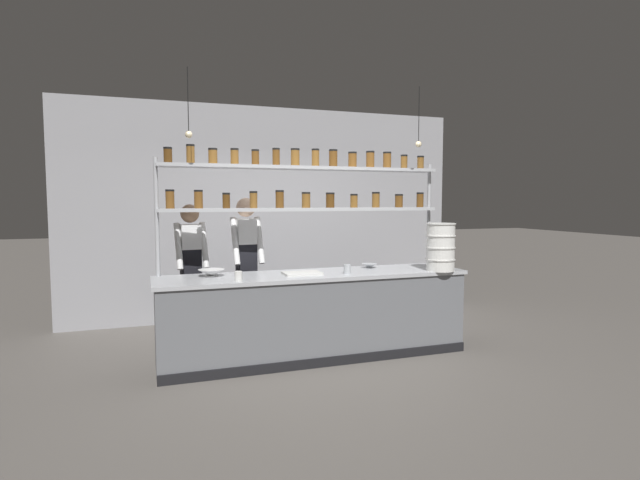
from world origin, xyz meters
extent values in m
plane|color=#5B5651|center=(0.00, 0.00, 0.00)|extent=(40.00, 40.00, 0.00)
cube|color=#939399|center=(0.00, 2.08, 1.52)|extent=(5.77, 0.12, 3.04)
cube|color=slate|center=(0.00, 0.00, 0.44)|extent=(3.31, 0.72, 0.88)
cube|color=#ADAFB5|center=(0.00, 0.00, 0.90)|extent=(3.37, 0.76, 0.04)
cube|color=black|center=(0.00, -0.36, 0.05)|extent=(3.31, 0.03, 0.10)
cylinder|color=#ADAFB5|center=(-1.61, 0.33, 1.07)|extent=(0.04, 0.04, 2.15)
cylinder|color=#ADAFB5|center=(1.61, 0.33, 1.07)|extent=(0.04, 0.04, 2.15)
cube|color=#ADAFB5|center=(0.00, 0.33, 1.60)|extent=(3.21, 0.28, 0.04)
cylinder|color=brown|center=(-1.47, 0.33, 1.71)|extent=(0.09, 0.09, 0.18)
cylinder|color=black|center=(-1.47, 0.33, 1.81)|extent=(0.09, 0.09, 0.02)
cylinder|color=brown|center=(-1.18, 0.33, 1.71)|extent=(0.09, 0.09, 0.17)
cylinder|color=black|center=(-1.18, 0.33, 1.81)|extent=(0.09, 0.09, 0.02)
cylinder|color=#513314|center=(-0.89, 0.33, 1.70)|extent=(0.08, 0.08, 0.15)
cylinder|color=black|center=(-0.89, 0.33, 1.78)|extent=(0.08, 0.08, 0.02)
cylinder|color=brown|center=(-0.60, 0.33, 1.70)|extent=(0.08, 0.08, 0.16)
cylinder|color=black|center=(-0.60, 0.33, 1.80)|extent=(0.09, 0.09, 0.02)
cylinder|color=brown|center=(-0.30, 0.33, 1.71)|extent=(0.09, 0.09, 0.18)
cylinder|color=black|center=(-0.30, 0.33, 1.81)|extent=(0.09, 0.09, 0.02)
cylinder|color=brown|center=(0.01, 0.33, 1.70)|extent=(0.10, 0.10, 0.16)
cylinder|color=black|center=(0.01, 0.33, 1.79)|extent=(0.10, 0.10, 0.02)
cylinder|color=#513314|center=(0.30, 0.33, 1.70)|extent=(0.10, 0.10, 0.15)
cylinder|color=black|center=(0.30, 0.33, 1.79)|extent=(0.10, 0.10, 0.02)
cylinder|color=brown|center=(0.60, 0.33, 1.69)|extent=(0.09, 0.09, 0.14)
cylinder|color=black|center=(0.60, 0.33, 1.77)|extent=(0.09, 0.09, 0.02)
cylinder|color=brown|center=(0.88, 0.33, 1.70)|extent=(0.09, 0.09, 0.16)
cylinder|color=black|center=(0.88, 0.33, 1.80)|extent=(0.09, 0.09, 0.02)
cylinder|color=brown|center=(1.19, 0.33, 1.69)|extent=(0.09, 0.09, 0.14)
cylinder|color=black|center=(1.19, 0.33, 1.77)|extent=(0.10, 0.10, 0.02)
cylinder|color=brown|center=(1.48, 0.33, 1.70)|extent=(0.09, 0.09, 0.16)
cylinder|color=black|center=(1.48, 0.33, 1.79)|extent=(0.09, 0.09, 0.02)
cube|color=#ADAFB5|center=(0.00, 0.33, 2.07)|extent=(3.21, 0.28, 0.04)
cylinder|color=#513314|center=(-1.48, 0.33, 2.16)|extent=(0.09, 0.09, 0.14)
cylinder|color=black|center=(-1.48, 0.33, 2.24)|extent=(0.09, 0.09, 0.02)
cylinder|color=brown|center=(-1.26, 0.33, 2.18)|extent=(0.09, 0.09, 0.18)
cylinder|color=black|center=(-1.26, 0.33, 2.28)|extent=(0.09, 0.09, 0.02)
cylinder|color=brown|center=(-1.03, 0.33, 2.16)|extent=(0.09, 0.09, 0.15)
cylinder|color=black|center=(-1.03, 0.33, 2.25)|extent=(0.10, 0.10, 0.02)
cylinder|color=brown|center=(-0.80, 0.33, 2.16)|extent=(0.09, 0.09, 0.15)
cylinder|color=black|center=(-0.80, 0.33, 2.25)|extent=(0.09, 0.09, 0.02)
cylinder|color=brown|center=(-0.57, 0.33, 2.16)|extent=(0.08, 0.08, 0.15)
cylinder|color=black|center=(-0.57, 0.33, 2.25)|extent=(0.08, 0.08, 0.02)
cylinder|color=brown|center=(-0.34, 0.33, 2.17)|extent=(0.08, 0.08, 0.17)
cylinder|color=black|center=(-0.34, 0.33, 2.27)|extent=(0.08, 0.08, 0.02)
cylinder|color=brown|center=(-0.12, 0.33, 2.18)|extent=(0.10, 0.10, 0.18)
cylinder|color=black|center=(-0.12, 0.33, 2.27)|extent=(0.10, 0.10, 0.02)
cylinder|color=brown|center=(0.12, 0.33, 2.18)|extent=(0.09, 0.09, 0.18)
cylinder|color=black|center=(0.12, 0.33, 2.28)|extent=(0.09, 0.09, 0.02)
cylinder|color=brown|center=(0.34, 0.33, 2.18)|extent=(0.10, 0.10, 0.18)
cylinder|color=black|center=(0.34, 0.33, 2.28)|extent=(0.10, 0.10, 0.02)
cylinder|color=brown|center=(0.58, 0.33, 2.17)|extent=(0.10, 0.10, 0.16)
cylinder|color=black|center=(0.58, 0.33, 2.26)|extent=(0.10, 0.10, 0.02)
cylinder|color=brown|center=(0.80, 0.33, 2.18)|extent=(0.10, 0.10, 0.18)
cylinder|color=black|center=(0.80, 0.33, 2.27)|extent=(0.10, 0.10, 0.02)
cylinder|color=brown|center=(1.02, 0.33, 2.17)|extent=(0.10, 0.10, 0.17)
cylinder|color=black|center=(1.02, 0.33, 2.27)|extent=(0.10, 0.10, 0.02)
cylinder|color=brown|center=(1.25, 0.33, 2.16)|extent=(0.08, 0.08, 0.15)
cylinder|color=black|center=(1.25, 0.33, 2.24)|extent=(0.08, 0.08, 0.02)
cylinder|color=brown|center=(1.48, 0.33, 2.16)|extent=(0.08, 0.08, 0.14)
cylinder|color=black|center=(1.48, 0.33, 2.24)|extent=(0.08, 0.08, 0.02)
cylinder|color=black|center=(-1.32, 0.79, 0.40)|extent=(0.11, 0.11, 0.80)
cylinder|color=black|center=(-1.16, 0.81, 0.40)|extent=(0.11, 0.11, 0.80)
cube|color=black|center=(-1.24, 0.80, 0.97)|extent=(0.24, 0.19, 0.35)
cube|color=white|center=(-1.24, 0.80, 1.29)|extent=(0.24, 0.20, 0.28)
sphere|color=#A37A5B|center=(-1.24, 0.80, 1.56)|extent=(0.21, 0.21, 0.21)
cylinder|color=white|center=(-1.37, 0.72, 1.19)|extent=(0.10, 0.25, 0.53)
cylinder|color=white|center=(-1.09, 0.76, 1.19)|extent=(0.10, 0.25, 0.53)
cylinder|color=black|center=(-0.70, 0.67, 0.42)|extent=(0.11, 0.11, 0.84)
cylinder|color=black|center=(-0.54, 0.68, 0.42)|extent=(0.11, 0.11, 0.84)
cube|color=black|center=(-0.62, 0.67, 1.02)|extent=(0.23, 0.19, 0.36)
cube|color=white|center=(-0.62, 0.67, 1.35)|extent=(0.23, 0.20, 0.30)
sphere|color=beige|center=(-0.62, 0.67, 1.63)|extent=(0.22, 0.22, 0.22)
cylinder|color=white|center=(-0.76, 0.60, 1.24)|extent=(0.09, 0.26, 0.55)
cylinder|color=white|center=(-0.47, 0.62, 1.24)|extent=(0.09, 0.26, 0.55)
cylinder|color=white|center=(1.39, -0.29, 0.98)|extent=(0.31, 0.31, 0.12)
cylinder|color=silver|center=(1.39, -0.29, 1.05)|extent=(0.33, 0.33, 0.01)
cylinder|color=white|center=(1.39, -0.29, 1.11)|extent=(0.31, 0.31, 0.12)
cylinder|color=silver|center=(1.39, -0.29, 1.18)|extent=(0.33, 0.33, 0.01)
cylinder|color=white|center=(1.39, -0.29, 1.25)|extent=(0.31, 0.31, 0.12)
cylinder|color=silver|center=(1.39, -0.29, 1.31)|extent=(0.33, 0.33, 0.01)
cylinder|color=white|center=(1.39, -0.29, 1.38)|extent=(0.31, 0.31, 0.12)
cylinder|color=silver|center=(1.39, -0.29, 1.45)|extent=(0.33, 0.33, 0.01)
cube|color=silver|center=(-0.16, -0.04, 0.93)|extent=(0.40, 0.26, 0.02)
cylinder|color=white|center=(-1.09, 0.13, 0.93)|extent=(0.12, 0.12, 0.01)
cone|color=white|center=(-1.09, 0.13, 0.96)|extent=(0.27, 0.27, 0.07)
cylinder|color=#B2B7BC|center=(0.74, 0.19, 0.93)|extent=(0.08, 0.08, 0.01)
cone|color=#B2B7BC|center=(0.74, 0.19, 0.94)|extent=(0.18, 0.18, 0.05)
cylinder|color=#B2B7BC|center=(0.31, -0.17, 0.97)|extent=(0.08, 0.08, 0.10)
cylinder|color=silver|center=(-0.87, -0.25, 0.97)|extent=(0.07, 0.07, 0.10)
cylinder|color=black|center=(-1.30, 0.00, 2.67)|extent=(0.01, 0.01, 0.65)
sphere|color=#F9E5B2|center=(-1.30, 0.00, 2.35)|extent=(0.07, 0.07, 0.07)
cylinder|color=black|center=(1.25, 0.00, 2.67)|extent=(0.01, 0.01, 0.65)
sphere|color=#F9E5B2|center=(1.25, 0.00, 2.35)|extent=(0.07, 0.07, 0.07)
camera|label=1|loc=(-1.71, -5.07, 1.71)|focal=28.00mm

